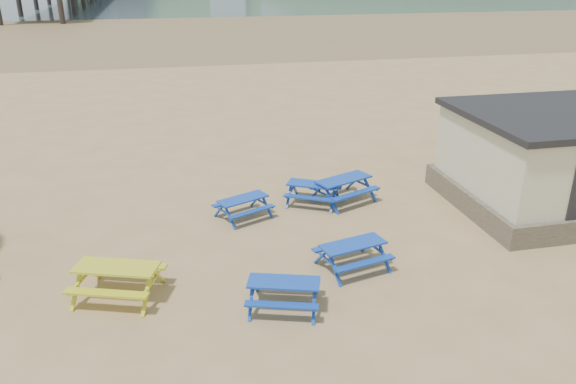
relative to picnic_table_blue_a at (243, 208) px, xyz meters
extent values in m
plane|color=tan|center=(0.09, -2.13, -0.33)|extent=(400.00, 400.00, 0.00)
plane|color=olive|center=(0.09, 52.87, -0.33)|extent=(400.00, 400.00, 0.00)
cube|color=#0E329E|center=(0.00, 0.00, 0.31)|extent=(1.68, 1.20, 0.04)
cube|color=#0E329E|center=(-0.22, 0.48, 0.06)|extent=(1.52, 0.84, 0.04)
cube|color=#0E329E|center=(0.22, -0.48, 0.06)|extent=(1.52, 0.84, 0.04)
cube|color=#0E329E|center=(2.41, 0.60, 0.35)|extent=(1.80, 1.37, 0.05)
cube|color=#0E329E|center=(2.68, 1.10, 0.09)|extent=(1.60, 1.00, 0.05)
cube|color=#0E329E|center=(2.15, 0.11, 0.09)|extent=(1.60, 1.00, 0.05)
cube|color=#0E329E|center=(3.45, 0.59, 0.45)|extent=(2.06, 1.44, 0.05)
cube|color=#0E329E|center=(3.20, 1.18, 0.15)|extent=(1.87, 1.00, 0.05)
cube|color=#0E329E|center=(3.70, 0.00, 0.15)|extent=(1.87, 1.00, 0.05)
cube|color=#0E329E|center=(2.34, -3.73, 0.37)|extent=(1.83, 1.06, 0.05)
cube|color=#0E329E|center=(2.20, -3.17, 0.10)|extent=(1.72, 0.64, 0.05)
cube|color=#0E329E|center=(2.47, -4.28, 0.10)|extent=(1.72, 0.64, 0.05)
cube|color=#0E329E|center=(0.21, -5.10, 0.34)|extent=(1.77, 1.11, 0.05)
cube|color=#0E329E|center=(0.38, -4.58, 0.08)|extent=(1.64, 0.72, 0.05)
cube|color=#0E329E|center=(0.05, -5.63, 0.08)|extent=(1.64, 0.72, 0.05)
cube|color=gold|center=(-3.55, -3.80, 0.46)|extent=(2.10, 1.37, 0.05)
cube|color=gold|center=(-3.34, -3.19, 0.16)|extent=(1.94, 0.90, 0.05)
cube|color=gold|center=(-3.77, -4.42, 0.16)|extent=(1.94, 0.90, 0.05)
cube|color=#665B4C|center=(10.59, -1.13, 0.02)|extent=(7.40, 5.40, 0.70)
cube|color=beige|center=(10.59, -1.13, 1.52)|extent=(7.00, 5.00, 2.30)
ellipsoid|color=#2D4C1E|center=(90.09, 227.87, -10.33)|extent=(264.00, 144.00, 108.00)
camera|label=1|loc=(-2.06, -15.93, 7.14)|focal=35.00mm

